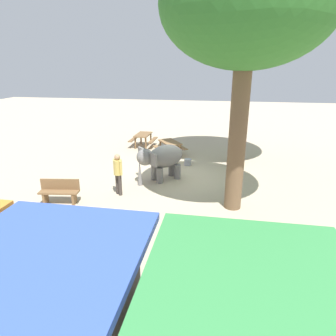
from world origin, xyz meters
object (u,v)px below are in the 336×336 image
picnic_table_near (170,145)px  market_stall_blue (57,332)px  picnic_table_far (143,137)px  shade_tree_main (246,18)px  shade_tree_secondary (248,7)px  feed_bucket (188,162)px  elephant (161,158)px  person_handler (118,171)px  wooden_bench (60,191)px

picnic_table_near → market_stall_blue: (-0.51, 12.68, 0.55)m
picnic_table_far → shade_tree_main: bearing=69.0°
picnic_table_near → market_stall_blue: market_stall_blue is taller
shade_tree_secondary → picnic_table_far: (5.15, -7.45, -5.72)m
picnic_table_far → feed_bucket: 4.40m
market_stall_blue → picnic_table_near: bearing=-87.7°
shade_tree_main → feed_bucket: size_ratio=24.91×
elephant → picnic_table_far: elephant is taller
person_handler → picnic_table_near: person_handler is taller
elephant → market_stall_blue: (-0.25, 8.93, 0.15)m
market_stall_blue → shade_tree_secondary: bearing=-111.7°
wooden_bench → picnic_table_near: (-2.91, -6.59, 0.12)m
market_stall_blue → picnic_table_far: bearing=-80.3°
picnic_table_near → shade_tree_secondary: bearing=174.8°
person_handler → picnic_table_near: bearing=26.8°
person_handler → wooden_bench: 2.19m
elephant → feed_bucket: size_ratio=5.81×
elephant → person_handler: size_ratio=1.29×
person_handler → shade_tree_secondary: 6.87m
shade_tree_main → market_stall_blue: (3.01, 12.01, -5.55)m
picnic_table_near → picnic_table_far: (1.92, -1.58, 0.00)m
shade_tree_main → picnic_table_near: 7.07m
elephant → shade_tree_main: size_ratio=0.23×
shade_tree_secondary → picnic_table_far: size_ratio=5.34×
shade_tree_main → picnic_table_far: (5.44, -2.25, -6.10)m
picnic_table_far → market_stall_blue: 14.47m
wooden_bench → picnic_table_far: (-0.99, -8.17, 0.12)m
person_handler → shade_tree_main: 8.80m
elephant → wooden_bench: bearing=-0.7°
shade_tree_main → shade_tree_secondary: (0.29, 5.20, -0.38)m
person_handler → market_stall_blue: bearing=-130.0°
wooden_bench → feed_bucket: 6.50m
elephant → feed_bucket: 2.53m
picnic_table_far → feed_bucket: bearing=46.1°
picnic_table_near → feed_bucket: picnic_table_near is taller
person_handler → picnic_table_far: person_handler is taller
shade_tree_main → market_stall_blue: bearing=75.9°
elephant → shade_tree_secondary: size_ratio=0.26×
shade_tree_secondary → picnic_table_far: shade_tree_secondary is taller
wooden_bench → elephant: bearing=-146.3°
elephant → person_handler: bearing=10.7°
wooden_bench → picnic_table_near: size_ratio=0.70×
picnic_table_near → picnic_table_far: bearing=16.6°
shade_tree_secondary → wooden_bench: bearing=6.7°
elephant → person_handler: (1.32, 1.77, -0.04)m
shade_tree_main → wooden_bench: shade_tree_main is taller
elephant → wooden_bench: elephant is taller
elephant → wooden_bench: (3.17, 2.85, -0.51)m
picnic_table_far → feed_bucket: (-3.08, 3.11, -0.43)m
market_stall_blue → person_handler: bearing=-77.6°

